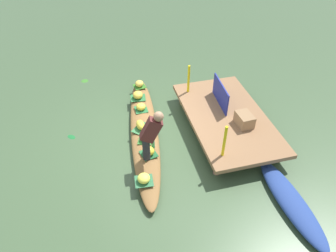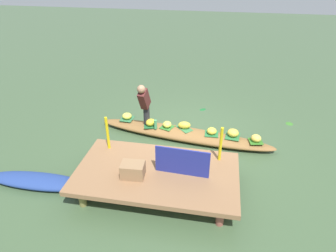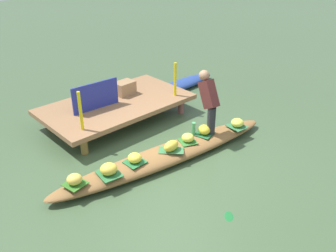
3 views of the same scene
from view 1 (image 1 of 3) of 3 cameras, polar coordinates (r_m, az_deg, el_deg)
name	(u,v)px [view 1 (image 1 of 3)]	position (r m, az deg, el deg)	size (l,w,h in m)	color
canal_water	(144,135)	(7.68, -4.25, -1.64)	(40.00, 40.00, 0.00)	#3F5838
dock_platform	(227,117)	(7.71, 10.50, 1.53)	(3.20, 1.80, 0.43)	#8F6644
vendor_boat	(144,131)	(7.60, -4.29, -0.96)	(4.59, 0.64, 0.24)	olive
moored_boat	(291,202)	(6.65, 21.27, -12.59)	(2.20, 0.50, 0.21)	navy
leaf_mat_0	(144,181)	(6.37, -4.34, -9.82)	(0.36, 0.33, 0.01)	#327144
banana_bunch_0	(144,178)	(6.31, -4.38, -9.35)	(0.26, 0.25, 0.17)	#ECE74F
leaf_mat_1	(138,98)	(8.49, -5.40, 5.07)	(0.39, 0.34, 0.01)	#2C6E39
banana_bunch_1	(138,95)	(8.44, -5.44, 5.59)	(0.28, 0.26, 0.19)	yellow
leaf_mat_2	(141,128)	(7.51, -4.94, -0.35)	(0.45, 0.25, 0.01)	#387843
banana_bunch_2	(140,125)	(7.45, -4.98, 0.19)	(0.32, 0.19, 0.19)	yellow
leaf_mat_3	(149,154)	(6.87, -3.50, -5.01)	(0.32, 0.34, 0.01)	#215E32
banana_bunch_3	(148,151)	(6.81, -3.53, -4.48)	(0.23, 0.26, 0.18)	yellow
leaf_mat_4	(141,109)	(8.08, -4.85, 3.00)	(0.33, 0.31, 0.01)	#28703A
banana_bunch_4	(141,107)	(8.03, -4.88, 3.47)	(0.23, 0.24, 0.17)	yellow
leaf_mat_5	(145,140)	(7.19, -4.12, -2.56)	(0.31, 0.30, 0.01)	#33752E
banana_bunch_5	(145,138)	(7.13, -4.15, -2.09)	(0.22, 0.23, 0.16)	#F2E550
leaf_mat_6	(139,86)	(8.95, -5.15, 7.13)	(0.31, 0.31, 0.01)	#337123
banana_bunch_6	(139,84)	(8.91, -5.18, 7.59)	(0.22, 0.24, 0.17)	#F9CE52
vendor_person	(151,134)	(6.31, -3.12, -1.37)	(0.24, 0.51, 1.21)	#28282D
water_bottle	(153,144)	(6.92, -2.70, -3.18)	(0.07, 0.07, 0.25)	#50A76A
market_banner	(220,94)	(7.87, 9.41, 5.71)	(1.05, 0.03, 0.57)	navy
railing_post_west	(189,79)	(8.17, 3.72, 8.42)	(0.06, 0.06, 0.77)	yellow
railing_post_east	(225,141)	(6.40, 10.12, -2.73)	(0.06, 0.06, 0.77)	yellow
produce_crate	(244,120)	(7.40, 13.56, 1.11)	(0.44, 0.32, 0.29)	#96714D
drifting_plant_0	(71,137)	(7.95, -16.97, -1.88)	(0.22, 0.13, 0.01)	#1A662D
drifting_plant_1	(85,81)	(9.93, -14.73, 7.86)	(0.21, 0.20, 0.01)	#387827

